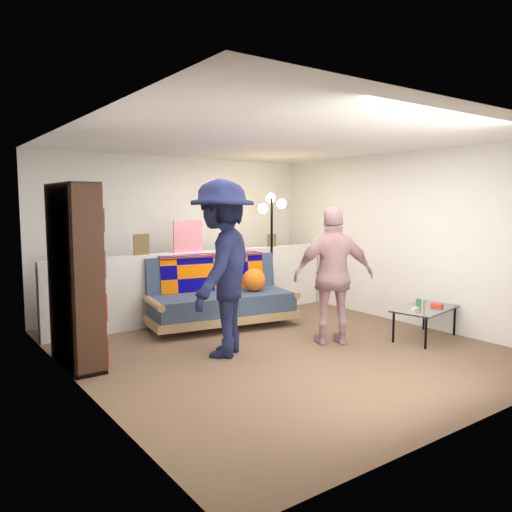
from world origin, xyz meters
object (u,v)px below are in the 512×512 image
at_px(futon_sofa, 220,297).
at_px(floor_lamp, 272,228).
at_px(person_right, 334,276).
at_px(bookshelf, 75,282).
at_px(person_left, 222,268).
at_px(coffee_table, 425,310).

distance_m(futon_sofa, floor_lamp, 1.45).
bearing_deg(person_right, bookshelf, 8.55).
xyz_separation_m(futon_sofa, floor_lamp, (1.10, 0.28, 0.90)).
height_order(floor_lamp, person_left, person_left).
bearing_deg(coffee_table, person_left, 159.02).
bearing_deg(bookshelf, coffee_table, -21.39).
xyz_separation_m(futon_sofa, person_left, (-0.68, -1.15, 0.57)).
distance_m(person_left, person_right, 1.39).
distance_m(futon_sofa, person_left, 1.45).
relative_size(bookshelf, person_left, 0.97).
height_order(bookshelf, floor_lamp, bookshelf).
height_order(bookshelf, coffee_table, bookshelf).
relative_size(coffee_table, person_right, 0.61).
bearing_deg(coffee_table, person_right, 154.40).
relative_size(futon_sofa, person_left, 1.09).
relative_size(floor_lamp, person_left, 0.94).
distance_m(futon_sofa, person_right, 1.73).
distance_m(coffee_table, person_left, 2.65).
bearing_deg(futon_sofa, bookshelf, -164.89).
bearing_deg(person_left, coffee_table, 119.18).
distance_m(bookshelf, person_left, 1.55).
bearing_deg(floor_lamp, coffee_table, -75.19).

